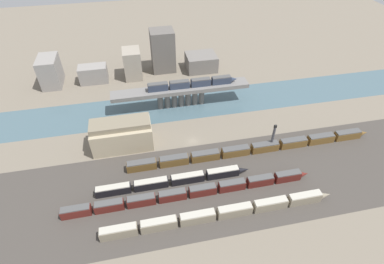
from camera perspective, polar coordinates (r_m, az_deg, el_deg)
ground_plane at (r=124.98m, az=0.12°, el=-1.76°), size 400.00×400.00×0.00m
railbed_yard at (r=108.76m, az=2.76°, el=-10.06°), size 280.00×42.00×0.01m
river_water at (r=145.40m, az=-2.04°, el=5.08°), size 320.00×23.26×0.01m
bridge at (r=141.17m, az=-2.11°, el=7.61°), size 64.25×7.37×10.01m
train_on_bridge at (r=139.87m, az=0.13°, el=9.29°), size 42.20×2.91×3.54m
train_yard_near at (r=99.43m, az=5.33°, el=-15.19°), size 76.64×2.75×4.01m
train_yard_mid at (r=104.30m, az=-0.20°, el=-11.41°), size 86.27×2.75×3.66m
train_yard_far at (r=107.93m, az=-3.57°, el=-9.20°), size 55.37×2.61×3.54m
train_yard_outer at (r=121.53m, az=11.69°, el=-3.12°), size 100.81×3.08×3.68m
warehouse_building at (r=122.53m, az=-13.22°, el=-0.44°), size 23.69×11.98×12.33m
signal_tower at (r=122.06m, az=15.14°, el=-1.03°), size 1.03×1.03×12.09m
city_block_far_left at (r=174.51m, az=-25.41°, el=10.38°), size 9.51×15.16×15.03m
city_block_left at (r=170.32m, az=-18.27°, el=10.45°), size 14.52×8.25×9.04m
city_block_center at (r=168.00m, az=-11.26°, el=12.61°), size 9.15×11.89×15.67m
city_block_right at (r=171.64m, az=-5.58°, el=15.16°), size 12.66×11.49×22.93m
city_block_far_right at (r=174.58m, az=1.76°, el=13.18°), size 16.70×13.97×8.69m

